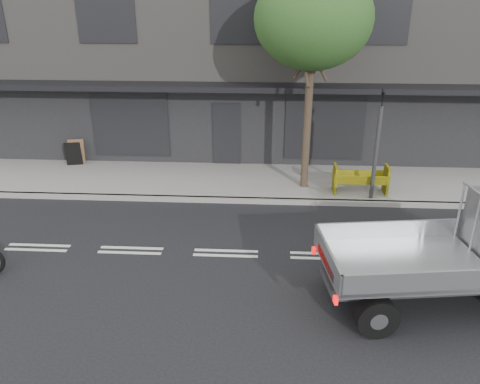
% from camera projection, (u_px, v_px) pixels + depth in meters
% --- Properties ---
extents(ground, '(80.00, 80.00, 0.00)m').
position_uv_depth(ground, '(226.00, 253.00, 11.62)').
color(ground, black).
rests_on(ground, ground).
extents(sidewalk, '(32.00, 3.20, 0.15)m').
position_uv_depth(sidewalk, '(238.00, 181.00, 15.91)').
color(sidewalk, gray).
rests_on(sidewalk, ground).
extents(kerb, '(32.00, 0.20, 0.15)m').
position_uv_depth(kerb, '(234.00, 200.00, 14.44)').
color(kerb, gray).
rests_on(kerb, ground).
extents(building_main, '(26.00, 10.00, 8.00)m').
position_uv_depth(building_main, '(247.00, 42.00, 20.44)').
color(building_main, slate).
rests_on(building_main, ground).
extents(street_tree, '(3.40, 3.40, 6.74)m').
position_uv_depth(street_tree, '(313.00, 19.00, 13.30)').
color(street_tree, '#382B21').
rests_on(street_tree, ground).
extents(traffic_light_pole, '(0.12, 0.12, 3.50)m').
position_uv_depth(traffic_light_pole, '(376.00, 151.00, 13.83)').
color(traffic_light_pole, '#2D2D30').
rests_on(traffic_light_pole, ground).
extents(construction_barrier, '(1.70, 0.69, 0.95)m').
position_uv_depth(construction_barrier, '(362.00, 181.00, 14.39)').
color(construction_barrier, yellow).
rests_on(construction_barrier, sidewalk).
extents(sandwich_board, '(0.63, 0.49, 0.89)m').
position_uv_depth(sandwich_board, '(73.00, 154.00, 16.97)').
color(sandwich_board, black).
rests_on(sandwich_board, sidewalk).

